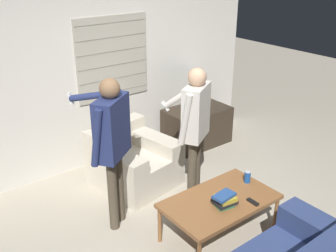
{
  "coord_description": "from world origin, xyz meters",
  "views": [
    {
      "loc": [
        -2.16,
        -2.44,
        2.68
      ],
      "look_at": [
        0.14,
        0.58,
        1.0
      ],
      "focal_mm": 42.0,
      "sensor_mm": 36.0,
      "label": 1
    }
  ],
  "objects": [
    {
      "name": "soda_can",
      "position": [
        0.67,
        -0.1,
        0.51
      ],
      "size": [
        0.07,
        0.07,
        0.13
      ],
      "color": "#194C9E",
      "rests_on": "coffee_table"
    },
    {
      "name": "tv_stand",
      "position": [
        1.47,
        1.61,
        0.28
      ],
      "size": [
        0.94,
        0.6,
        0.56
      ],
      "color": "#33281E",
      "rests_on": "ground_plane"
    },
    {
      "name": "tv",
      "position": [
        1.47,
        1.61,
        0.8
      ],
      "size": [
        0.65,
        0.64,
        0.47
      ],
      "rotation": [
        0.0,
        0.0,
        3.92
      ],
      "color": "#B2B2B7",
      "rests_on": "tv_stand"
    },
    {
      "name": "coffee_table",
      "position": [
        0.22,
        -0.16,
        0.41
      ],
      "size": [
        1.13,
        0.67,
        0.45
      ],
      "color": "brown",
      "rests_on": "ground_plane"
    },
    {
      "name": "book_stack",
      "position": [
        0.18,
        -0.26,
        0.51
      ],
      "size": [
        0.24,
        0.21,
        0.13
      ],
      "color": "#33754C",
      "rests_on": "coffee_table"
    },
    {
      "name": "ground_plane",
      "position": [
        0.0,
        0.0,
        0.0
      ],
      "size": [
        16.0,
        16.0,
        0.0
      ],
      "primitive_type": "plane",
      "color": "#B2A893"
    },
    {
      "name": "spare_remote",
      "position": [
        0.43,
        -0.4,
        0.46
      ],
      "size": [
        0.04,
        0.13,
        0.02
      ],
      "rotation": [
        0.0,
        0.0,
        -0.01
      ],
      "color": "black",
      "rests_on": "coffee_table"
    },
    {
      "name": "wall_back",
      "position": [
        0.01,
        2.03,
        1.28
      ],
      "size": [
        5.2,
        0.08,
        2.55
      ],
      "color": "silver",
      "rests_on": "ground_plane"
    },
    {
      "name": "armchair_beige",
      "position": [
        0.09,
        1.25,
        0.29
      ],
      "size": [
        1.01,
        1.04,
        0.72
      ],
      "rotation": [
        0.0,
        0.0,
        3.32
      ],
      "color": "beige",
      "rests_on": "ground_plane"
    },
    {
      "name": "person_left_standing",
      "position": [
        -0.5,
        0.66,
        1.03
      ],
      "size": [
        0.54,
        0.85,
        1.63
      ],
      "rotation": [
        0.0,
        0.0,
        0.63
      ],
      "color": "#4C4233",
      "rests_on": "ground_plane"
    },
    {
      "name": "person_right_standing",
      "position": [
        0.46,
        0.52,
        1.0
      ],
      "size": [
        0.53,
        0.75,
        1.59
      ],
      "rotation": [
        0.0,
        0.0,
        0.54
      ],
      "color": "#4C4233",
      "rests_on": "ground_plane"
    }
  ]
}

